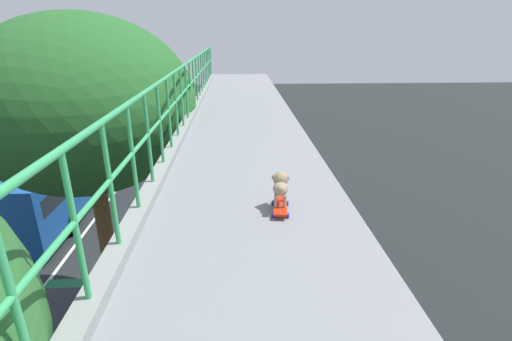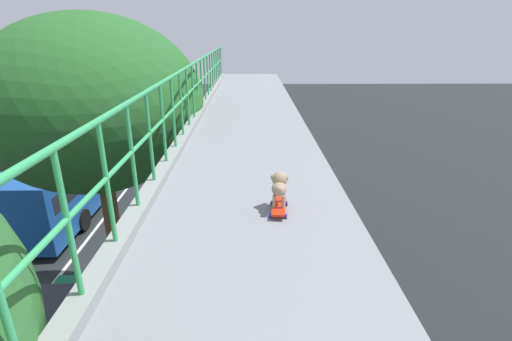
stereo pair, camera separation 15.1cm
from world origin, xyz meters
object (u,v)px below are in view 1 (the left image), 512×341
object	(u,v)px
city_bus	(68,171)
toy_skateboard	(280,206)
car_green_fifth	(45,335)
small_dog	(281,184)

from	to	relation	value
city_bus	toy_skateboard	size ratio (longest dim) A/B	22.83
car_green_fifth	small_dog	size ratio (longest dim) A/B	11.22
city_bus	toy_skateboard	distance (m)	17.20
car_green_fifth	toy_skateboard	world-z (taller)	toy_skateboard
city_bus	toy_skateboard	xyz separation A→B (m)	(8.93, -13.93, 4.69)
city_bus	small_dog	size ratio (longest dim) A/B	30.49
city_bus	small_dog	bearing A→B (deg)	-57.19
toy_skateboard	small_dog	distance (m)	0.25
small_dog	toy_skateboard	bearing A→B (deg)	-94.04
small_dog	car_green_fifth	bearing A→B (deg)	144.15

